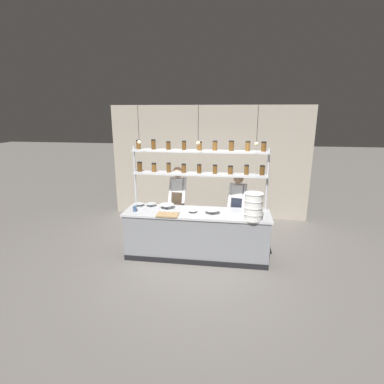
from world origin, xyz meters
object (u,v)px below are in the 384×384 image
(spice_shelf_unit, at_px, (200,165))
(cutting_board, at_px, (168,215))
(prep_bowl_center_back, at_px, (167,206))
(prep_bowl_far_left, at_px, (212,211))
(chef_left, at_px, (178,200))
(prep_bowl_center_front, at_px, (193,212))
(chef_center, at_px, (237,206))
(container_stack, at_px, (253,206))
(prep_bowl_near_right, at_px, (151,205))
(prep_bowl_near_left, at_px, (139,205))
(serving_cup_front, at_px, (135,209))

(spice_shelf_unit, height_order, cutting_board, spice_shelf_unit)
(prep_bowl_center_back, bearing_deg, prep_bowl_far_left, -11.23)
(chef_left, relative_size, prep_bowl_center_front, 9.62)
(spice_shelf_unit, distance_m, chef_center, 1.19)
(container_stack, xyz_separation_m, prep_bowl_center_back, (-1.65, 0.41, -0.21))
(container_stack, relative_size, prep_bowl_near_right, 2.32)
(container_stack, bearing_deg, spice_shelf_unit, 149.54)
(cutting_board, distance_m, prep_bowl_far_left, 0.83)
(spice_shelf_unit, relative_size, prep_bowl_near_right, 12.65)
(cutting_board, distance_m, prep_bowl_near_left, 0.83)
(cutting_board, xyz_separation_m, serving_cup_front, (-0.67, 0.13, 0.04))
(prep_bowl_center_front, bearing_deg, chef_center, 37.34)
(chef_left, xyz_separation_m, chef_center, (1.23, 0.02, -0.07))
(prep_bowl_near_right, xyz_separation_m, serving_cup_front, (-0.21, -0.36, 0.02))
(prep_bowl_near_left, relative_size, prep_bowl_near_right, 0.91)
(prep_bowl_near_left, height_order, prep_bowl_near_right, prep_bowl_near_right)
(prep_bowl_center_front, xyz_separation_m, serving_cup_front, (-1.10, -0.08, 0.03))
(chef_center, height_order, prep_bowl_far_left, chef_center)
(chef_center, height_order, prep_bowl_center_front, chef_center)
(serving_cup_front, bearing_deg, cutting_board, -11.06)
(container_stack, height_order, prep_bowl_near_right, container_stack)
(spice_shelf_unit, bearing_deg, cutting_board, -130.85)
(cutting_board, bearing_deg, spice_shelf_unit, 49.15)
(prep_bowl_far_left, xyz_separation_m, serving_cup_front, (-1.47, -0.09, 0.01))
(prep_bowl_near_left, bearing_deg, prep_bowl_center_back, -6.22)
(chef_center, bearing_deg, prep_bowl_near_right, -155.98)
(serving_cup_front, bearing_deg, spice_shelf_unit, 21.49)
(chef_center, bearing_deg, container_stack, -60.47)
(chef_left, distance_m, container_stack, 1.73)
(prep_bowl_center_back, bearing_deg, prep_bowl_near_left, 173.78)
(prep_bowl_near_left, height_order, serving_cup_front, serving_cup_front)
(prep_bowl_near_left, distance_m, serving_cup_front, 0.34)
(chef_center, relative_size, serving_cup_front, 15.92)
(prep_bowl_far_left, distance_m, serving_cup_front, 1.47)
(prep_bowl_near_left, relative_size, prep_bowl_center_front, 1.10)
(prep_bowl_near_right, bearing_deg, chef_center, 11.90)
(chef_center, xyz_separation_m, prep_bowl_center_front, (-0.84, -0.64, 0.05))
(container_stack, distance_m, prep_bowl_near_right, 2.07)
(prep_bowl_center_back, distance_m, prep_bowl_near_right, 0.36)
(prep_bowl_center_front, bearing_deg, spice_shelf_unit, 78.00)
(chef_center, bearing_deg, spice_shelf_unit, -149.41)
(chef_left, distance_m, prep_bowl_center_front, 0.74)
(chef_center, distance_m, prep_bowl_center_back, 1.45)
(cutting_board, distance_m, prep_bowl_center_front, 0.48)
(spice_shelf_unit, bearing_deg, prep_bowl_near_left, -173.73)
(prep_bowl_center_back, bearing_deg, serving_cup_front, -154.34)
(cutting_board, relative_size, prep_bowl_near_right, 1.91)
(spice_shelf_unit, relative_size, prep_bowl_center_back, 9.09)
(spice_shelf_unit, bearing_deg, prep_bowl_near_right, -173.46)
(prep_bowl_near_right, bearing_deg, chef_left, 34.99)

